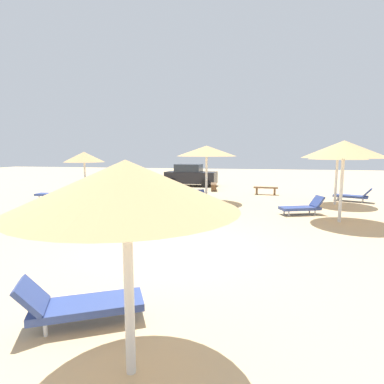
{
  "coord_description": "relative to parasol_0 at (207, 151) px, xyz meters",
  "views": [
    {
      "loc": [
        2.18,
        -8.09,
        2.7
      ],
      "look_at": [
        0.0,
        3.0,
        1.2
      ],
      "focal_mm": 28.44,
      "sensor_mm": 36.0,
      "label": 1
    }
  ],
  "objects": [
    {
      "name": "lounger_2",
      "position": [
        7.84,
        1.76,
        -2.41
      ],
      "size": [
        1.96,
        1.32,
        0.78
      ],
      "color": "#33478C",
      "rests_on": "ground"
    },
    {
      "name": "ground_plane",
      "position": [
        0.18,
        -7.91,
        -2.73
      ],
      "size": [
        80.0,
        80.0,
        0.0
      ],
      "primitive_type": "plane",
      "color": "#D1B284"
    },
    {
      "name": "parasol_6",
      "position": [
        0.97,
        -12.78,
        -0.41
      ],
      "size": [
        2.61,
        2.61,
        2.62
      ],
      "color": "silver",
      "rests_on": "ground"
    },
    {
      "name": "parasol_2",
      "position": [
        6.61,
        0.57,
        -0.12
      ],
      "size": [
        2.82,
        2.82,
        2.93
      ],
      "color": "silver",
      "rests_on": "ground"
    },
    {
      "name": "lounger_1",
      "position": [
        4.57,
        -2.41,
        -2.4
      ],
      "size": [
        1.95,
        1.24,
        0.81
      ],
      "color": "#33478C",
      "rests_on": "ground"
    },
    {
      "name": "lounger_3",
      "position": [
        -8.71,
        -0.72,
        -2.41
      ],
      "size": [
        1.91,
        0.73,
        0.74
      ],
      "color": "#33478C",
      "rests_on": "ground"
    },
    {
      "name": "lounger_6",
      "position": [
        -0.25,
        -11.93,
        -2.41
      ],
      "size": [
        1.94,
        1.41,
        0.79
      ],
      "color": "#33478C",
      "rests_on": "ground"
    },
    {
      "name": "parked_car",
      "position": [
        -2.41,
        7.65,
        -1.91
      ],
      "size": [
        4.09,
        2.17,
        1.72
      ],
      "color": "black",
      "rests_on": "ground"
    },
    {
      "name": "bench_2",
      "position": [
        3.26,
        3.61,
        -2.38
      ],
      "size": [
        1.52,
        0.48,
        0.49
      ],
      "color": "brown",
      "rests_on": "ground"
    },
    {
      "name": "bench_0",
      "position": [
        -0.22,
        5.07,
        -2.38
      ],
      "size": [
        0.58,
        1.54,
        0.49
      ],
      "color": "brown",
      "rests_on": "ground"
    },
    {
      "name": "parasol_1",
      "position": [
        5.75,
        -3.59,
        0.06
      ],
      "size": [
        3.05,
        3.05,
        3.12
      ],
      "color": "silver",
      "rests_on": "ground"
    },
    {
      "name": "parasol_0",
      "position": [
        0.0,
        0.0,
        0.0
      ],
      "size": [
        3.16,
        3.16,
        3.02
      ],
      "color": "silver",
      "rests_on": "ground"
    },
    {
      "name": "parasol_3",
      "position": [
        -7.82,
        1.23,
        -0.36
      ],
      "size": [
        2.46,
        2.46,
        2.69
      ],
      "color": "silver",
      "rests_on": "ground"
    },
    {
      "name": "lounger_0",
      "position": [
        0.17,
        -1.65,
        -2.41
      ],
      "size": [
        1.56,
        1.89,
        0.8
      ],
      "color": "#33478C",
      "rests_on": "ground"
    },
    {
      "name": "bench_1",
      "position": [
        -4.11,
        6.03,
        -2.38
      ],
      "size": [
        0.63,
        1.54,
        0.49
      ],
      "color": "brown",
      "rests_on": "ground"
    }
  ]
}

